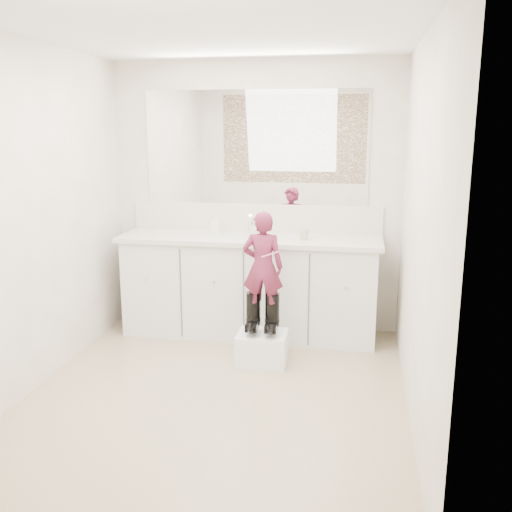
# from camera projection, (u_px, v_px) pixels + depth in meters

# --- Properties ---
(floor) EXTENTS (3.00, 3.00, 0.00)m
(floor) POSITION_uv_depth(u_px,v_px,m) (217.00, 394.00, 3.98)
(floor) COLOR #876B58
(floor) RESTS_ON ground
(ceiling) EXTENTS (3.00, 3.00, 0.00)m
(ceiling) POSITION_uv_depth(u_px,v_px,m) (211.00, 29.00, 3.45)
(ceiling) COLOR white
(ceiling) RESTS_ON wall_back
(wall_back) EXTENTS (2.60, 0.00, 2.60)m
(wall_back) POSITION_uv_depth(u_px,v_px,m) (255.00, 197.00, 5.15)
(wall_back) COLOR beige
(wall_back) RESTS_ON floor
(wall_front) EXTENTS (2.60, 0.00, 2.60)m
(wall_front) POSITION_uv_depth(u_px,v_px,m) (120.00, 287.00, 2.28)
(wall_front) COLOR beige
(wall_front) RESTS_ON floor
(wall_left) EXTENTS (0.00, 3.00, 3.00)m
(wall_left) POSITION_uv_depth(u_px,v_px,m) (32.00, 219.00, 3.94)
(wall_left) COLOR beige
(wall_left) RESTS_ON floor
(wall_right) EXTENTS (0.00, 3.00, 3.00)m
(wall_right) POSITION_uv_depth(u_px,v_px,m) (420.00, 231.00, 3.49)
(wall_right) COLOR beige
(wall_right) RESTS_ON floor
(vanity_cabinet) EXTENTS (2.20, 0.55, 0.85)m
(vanity_cabinet) POSITION_uv_depth(u_px,v_px,m) (250.00, 288.00, 5.06)
(vanity_cabinet) COLOR silver
(vanity_cabinet) RESTS_ON floor
(countertop) EXTENTS (2.28, 0.58, 0.04)m
(countertop) POSITION_uv_depth(u_px,v_px,m) (249.00, 239.00, 4.95)
(countertop) COLOR beige
(countertop) RESTS_ON vanity_cabinet
(backsplash) EXTENTS (2.28, 0.03, 0.25)m
(backsplash) POSITION_uv_depth(u_px,v_px,m) (255.00, 218.00, 5.18)
(backsplash) COLOR beige
(backsplash) RESTS_ON countertop
(mirror) EXTENTS (2.00, 0.02, 1.00)m
(mirror) POSITION_uv_depth(u_px,v_px,m) (255.00, 148.00, 5.05)
(mirror) COLOR white
(mirror) RESTS_ON wall_back
(dot_panel) EXTENTS (2.00, 0.01, 1.20)m
(dot_panel) POSITION_uv_depth(u_px,v_px,m) (115.00, 174.00, 2.19)
(dot_panel) COLOR #472819
(dot_panel) RESTS_ON wall_front
(faucet) EXTENTS (0.08, 0.08, 0.10)m
(faucet) POSITION_uv_depth(u_px,v_px,m) (253.00, 228.00, 5.09)
(faucet) COLOR silver
(faucet) RESTS_ON countertop
(cup) EXTENTS (0.10, 0.10, 0.09)m
(cup) POSITION_uv_depth(u_px,v_px,m) (304.00, 234.00, 4.83)
(cup) COLOR beige
(cup) RESTS_ON countertop
(soap_bottle) EXTENTS (0.09, 0.09, 0.19)m
(soap_bottle) POSITION_uv_depth(u_px,v_px,m) (216.00, 224.00, 5.04)
(soap_bottle) COLOR silver
(soap_bottle) RESTS_ON countertop
(step_stool) EXTENTS (0.39, 0.33, 0.25)m
(step_stool) POSITION_uv_depth(u_px,v_px,m) (262.00, 348.00, 4.48)
(step_stool) COLOR white
(step_stool) RESTS_ON floor
(boot_left) EXTENTS (0.12, 0.22, 0.32)m
(boot_left) POSITION_uv_depth(u_px,v_px,m) (253.00, 312.00, 4.45)
(boot_left) COLOR black
(boot_left) RESTS_ON step_stool
(boot_right) EXTENTS (0.12, 0.22, 0.32)m
(boot_right) POSITION_uv_depth(u_px,v_px,m) (272.00, 313.00, 4.43)
(boot_right) COLOR black
(boot_right) RESTS_ON step_stool
(toddler) EXTENTS (0.32, 0.21, 0.86)m
(toddler) POSITION_uv_depth(u_px,v_px,m) (263.00, 267.00, 4.36)
(toddler) COLOR #A83360
(toddler) RESTS_ON step_stool
(toothbrush) EXTENTS (0.14, 0.02, 0.06)m
(toothbrush) POSITION_uv_depth(u_px,v_px,m) (270.00, 254.00, 4.24)
(toothbrush) COLOR pink
(toothbrush) RESTS_ON toddler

